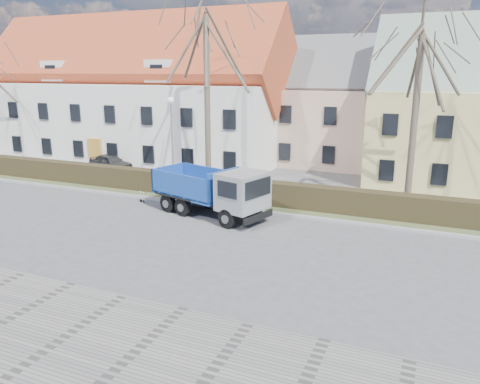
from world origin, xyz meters
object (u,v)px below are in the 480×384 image
at_px(cart_frame, 140,196).
at_px(parked_car_a, 111,162).
at_px(dump_truck, 207,190).
at_px(streetlight, 172,144).

xyz_separation_m(cart_frame, parked_car_a, (-7.01, 6.38, 0.26)).
height_order(dump_truck, parked_car_a, dump_truck).
bearing_deg(streetlight, cart_frame, -95.84).
relative_size(dump_truck, parked_car_a, 1.82).
height_order(dump_truck, streetlight, streetlight).
xyz_separation_m(streetlight, cart_frame, (-0.32, -3.15, -2.54)).
distance_m(dump_truck, streetlight, 5.87).
bearing_deg(dump_truck, cart_frame, -171.09).
bearing_deg(parked_car_a, cart_frame, -120.74).
distance_m(streetlight, cart_frame, 4.06).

